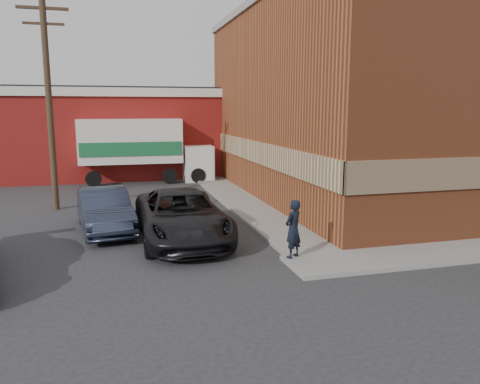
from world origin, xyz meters
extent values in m
plane|color=#28282B|center=(0.00, 0.00, 0.00)|extent=(90.00, 90.00, 0.00)
cube|color=#984727|center=(8.50, 9.00, 4.50)|extent=(14.00, 18.00, 9.00)
cube|color=#D4AF82|center=(1.46, 9.00, 2.30)|extent=(0.08, 18.16, 1.00)
cube|color=gray|center=(8.50, 9.00, 9.18)|extent=(14.25, 18.25, 0.36)
cube|color=gray|center=(0.60, 9.00, 0.06)|extent=(1.80, 18.00, 0.12)
cube|color=maroon|center=(-6.00, 20.00, 2.50)|extent=(16.00, 8.00, 5.00)
cube|color=silver|center=(-6.00, 20.00, 5.25)|extent=(16.30, 8.30, 0.50)
cube|color=black|center=(-6.00, 20.00, 5.55)|extent=(16.00, 8.00, 0.10)
cylinder|color=#493524|center=(-7.50, 9.00, 4.50)|extent=(0.26, 0.26, 9.00)
cube|color=#493524|center=(-7.50, 9.00, 8.30)|extent=(2.00, 0.12, 0.12)
cube|color=#493524|center=(-7.50, 9.00, 7.70)|extent=(1.60, 0.10, 0.10)
imported|color=black|center=(-0.20, -0.25, 0.95)|extent=(0.73, 0.67, 1.67)
imported|color=#2A3246|center=(-5.41, 4.65, 0.76)|extent=(2.19, 4.77, 1.51)
imported|color=black|center=(-2.93, 2.79, 0.82)|extent=(2.77, 5.91, 1.63)
cube|color=white|center=(-4.00, 15.79, 2.47)|extent=(5.84, 2.43, 2.51)
cube|color=#1B673A|center=(-4.02, 14.62, 2.08)|extent=(5.61, 0.13, 0.77)
cube|color=white|center=(-0.23, 15.72, 1.06)|extent=(1.78, 2.16, 2.13)
cylinder|color=black|center=(-6.15, 14.86, 0.44)|extent=(0.88, 0.31, 0.87)
cylinder|color=black|center=(-6.11, 16.80, 0.44)|extent=(0.88, 0.31, 0.87)
cylinder|color=black|center=(-1.89, 14.78, 0.44)|extent=(0.88, 0.31, 0.87)
cylinder|color=black|center=(-1.85, 16.72, 0.44)|extent=(0.88, 0.31, 0.87)
cylinder|color=black|center=(-0.25, 14.75, 0.44)|extent=(0.88, 0.31, 0.87)
cylinder|color=black|center=(-0.21, 16.68, 0.44)|extent=(0.88, 0.31, 0.87)
camera|label=1|loc=(-5.01, -12.22, 4.30)|focal=35.00mm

